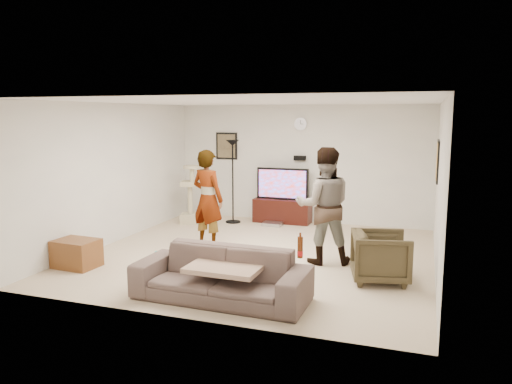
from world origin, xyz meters
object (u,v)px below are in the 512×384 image
(sofa, at_px, (221,275))
(side_table, at_px, (77,253))
(cat_tree, at_px, (190,194))
(armchair, at_px, (380,257))
(tv_stand, at_px, (282,211))
(beer_bottle, at_px, (300,247))
(tv, at_px, (283,184))
(person_left, at_px, (208,199))
(person_right, at_px, (324,206))
(floor_lamp, at_px, (233,182))

(sofa, distance_m, side_table, 2.66)
(cat_tree, distance_m, side_table, 3.40)
(armchair, bearing_deg, tv_stand, 23.12)
(tv_stand, relative_size, armchair, 1.59)
(beer_bottle, relative_size, armchair, 0.33)
(tv, bearing_deg, beer_bottle, -71.50)
(person_left, relative_size, sofa, 0.78)
(tv, distance_m, person_left, 2.47)
(person_left, distance_m, armchair, 3.15)
(tv_stand, xyz_separation_m, cat_tree, (-1.85, -0.69, 0.37))
(cat_tree, distance_m, person_right, 3.79)
(cat_tree, distance_m, armchair, 4.90)
(tv_stand, relative_size, cat_tree, 0.98)
(tv_stand, height_order, tv, tv)
(armchair, bearing_deg, sofa, 113.99)
(tv, height_order, cat_tree, cat_tree)
(sofa, height_order, side_table, sofa)
(person_right, height_order, sofa, person_right)
(tv, bearing_deg, floor_lamp, -160.27)
(tv, relative_size, person_left, 0.66)
(floor_lamp, bearing_deg, beer_bottle, -59.03)
(cat_tree, bearing_deg, floor_lamp, 21.31)
(tv_stand, bearing_deg, person_right, -61.54)
(side_table, bearing_deg, cat_tree, 86.11)
(floor_lamp, xyz_separation_m, beer_bottle, (2.53, -4.22, -0.12))
(floor_lamp, height_order, cat_tree, floor_lamp)
(floor_lamp, bearing_deg, person_left, -80.29)
(tv_stand, xyz_separation_m, person_right, (1.41, -2.60, 0.65))
(beer_bottle, bearing_deg, person_left, 134.92)
(tv, height_order, person_left, person_left)
(beer_bottle, bearing_deg, person_right, 93.46)
(person_left, bearing_deg, floor_lamp, -64.16)
(tv, distance_m, floor_lamp, 1.06)
(floor_lamp, distance_m, person_right, 3.29)
(tv, height_order, armchair, tv)
(floor_lamp, distance_m, sofa, 4.52)
(tv, distance_m, sofa, 4.63)
(tv, distance_m, beer_bottle, 4.83)
(person_right, xyz_separation_m, armchair, (0.93, -0.61, -0.56))
(person_right, bearing_deg, floor_lamp, -60.50)
(tv, relative_size, person_right, 0.62)
(floor_lamp, xyz_separation_m, person_left, (0.35, -2.03, -0.02))
(person_right, bearing_deg, tv_stand, -79.08)
(sofa, bearing_deg, cat_tree, 122.64)
(tv, xyz_separation_m, side_table, (-2.08, -4.06, -0.63))
(tv_stand, xyz_separation_m, beer_bottle, (1.53, -4.58, 0.51))
(person_right, xyz_separation_m, beer_bottle, (0.12, -1.97, -0.14))
(tv, height_order, sofa, tv)
(tv_stand, bearing_deg, beer_bottle, -71.50)
(floor_lamp, distance_m, person_left, 2.06)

